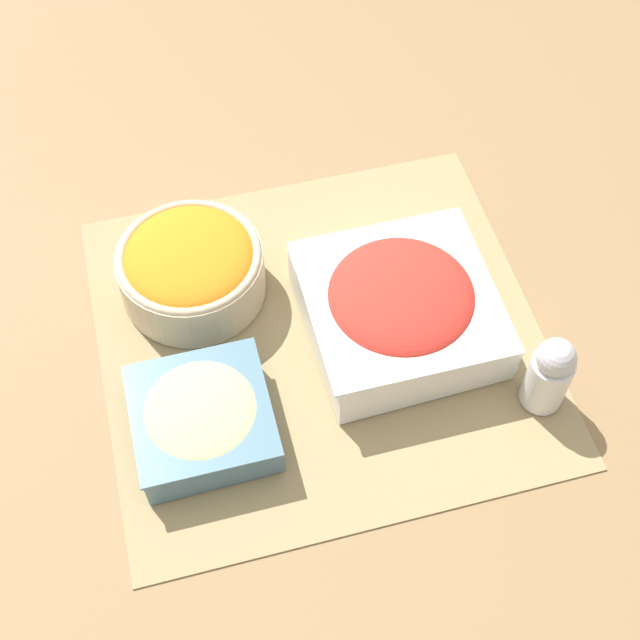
# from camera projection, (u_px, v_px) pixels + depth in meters

# --- Properties ---
(ground_plane) EXTENTS (3.00, 3.00, 0.00)m
(ground_plane) POSITION_uv_depth(u_px,v_px,m) (320.00, 337.00, 0.98)
(ground_plane) COLOR olive
(placemat) EXTENTS (0.47, 0.45, 0.00)m
(placemat) POSITION_uv_depth(u_px,v_px,m) (320.00, 336.00, 0.98)
(placemat) COLOR #937F56
(placemat) RESTS_ON ground_plane
(cucumber_bowl) EXTENTS (0.14, 0.14, 0.05)m
(cucumber_bowl) POSITION_uv_depth(u_px,v_px,m) (202.00, 417.00, 0.89)
(cucumber_bowl) COLOR slate
(cucumber_bowl) RESTS_ON placemat
(tomato_bowl) EXTENTS (0.20, 0.20, 0.08)m
(tomato_bowl) POSITION_uv_depth(u_px,v_px,m) (400.00, 307.00, 0.95)
(tomato_bowl) COLOR white
(tomato_bowl) RESTS_ON placemat
(carrot_bowl) EXTENTS (0.16, 0.16, 0.08)m
(carrot_bowl) POSITION_uv_depth(u_px,v_px,m) (191.00, 267.00, 0.97)
(carrot_bowl) COLOR #C6B28E
(carrot_bowl) RESTS_ON placemat
(pepper_shaker) EXTENTS (0.04, 0.04, 0.10)m
(pepper_shaker) POSITION_uv_depth(u_px,v_px,m) (550.00, 373.00, 0.89)
(pepper_shaker) COLOR silver
(pepper_shaker) RESTS_ON placemat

